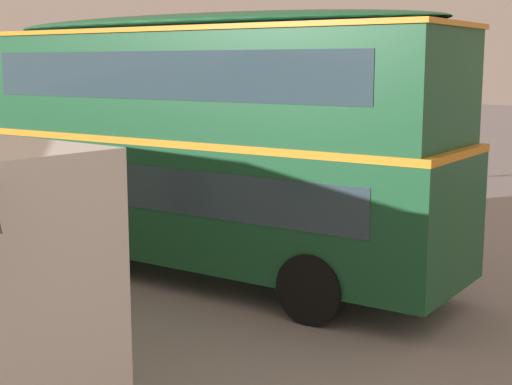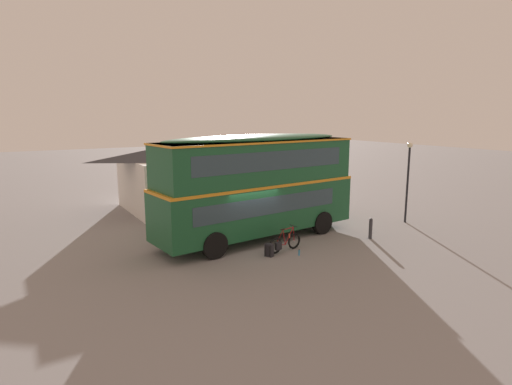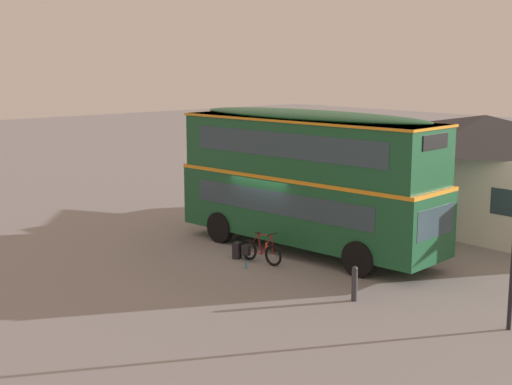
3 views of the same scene
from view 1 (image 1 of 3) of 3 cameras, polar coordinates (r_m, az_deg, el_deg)
name	(u,v)px [view 1 (image 1 of 3)]	position (r m, az deg, el deg)	size (l,w,h in m)	color
ground_plane	(264,277)	(14.14, 0.62, -6.40)	(120.00, 120.00, 0.00)	gray
double_decker_bus	(202,135)	(13.81, -4.08, 4.37)	(9.89, 3.41, 4.79)	black
touring_bicycle	(275,236)	(15.78, 1.44, -3.29)	(1.73, 0.59, 1.03)	black
backpack_on_ground	(314,244)	(15.45, 4.43, -3.91)	(0.36, 0.39, 0.56)	black
water_bottle_blue_sports	(288,240)	(16.55, 2.40, -3.57)	(0.06, 0.06, 0.26)	#338CBF
street_lamp	(13,112)	(21.20, -17.85, 5.81)	(0.28, 0.28, 4.24)	black
kerb_bollard	(148,202)	(19.14, -8.18, -0.69)	(0.16, 0.16, 0.97)	#333338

